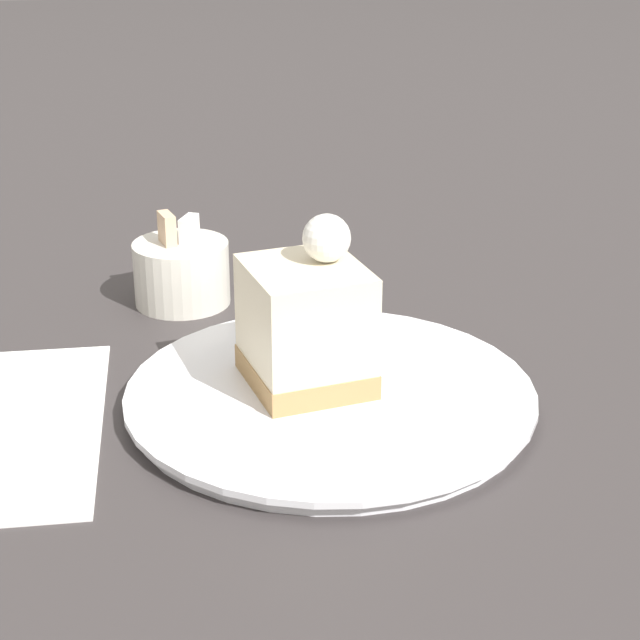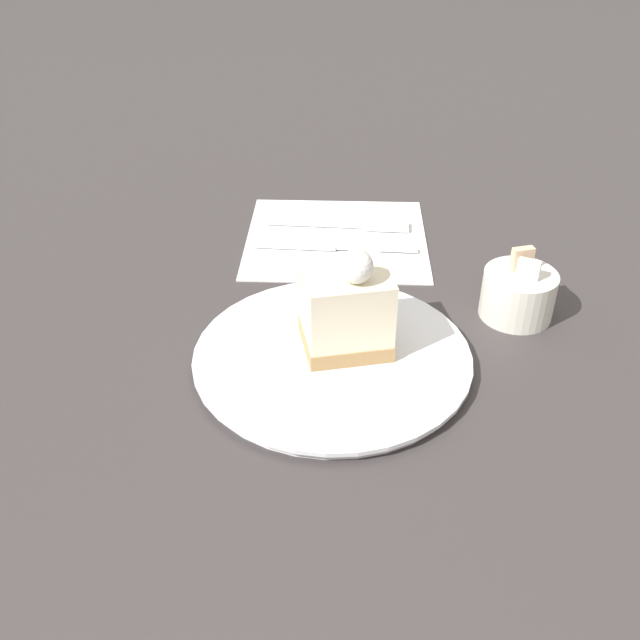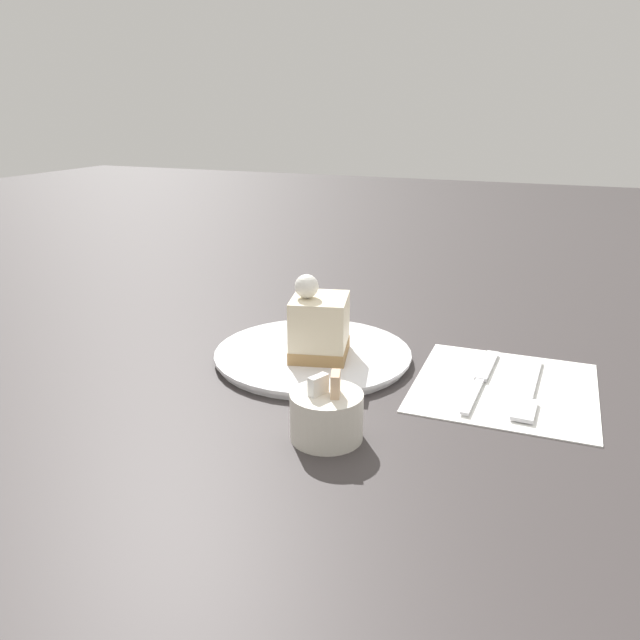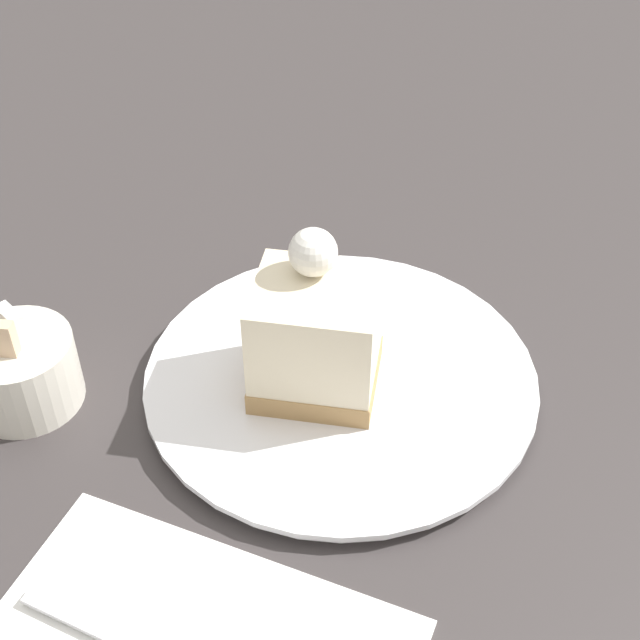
# 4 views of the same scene
# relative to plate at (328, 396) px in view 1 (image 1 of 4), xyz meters

# --- Properties ---
(ground_plane) EXTENTS (4.00, 4.00, 0.00)m
(ground_plane) POSITION_rel_plate_xyz_m (0.00, 0.01, -0.01)
(ground_plane) COLOR #383333
(plate) EXTENTS (0.24, 0.24, 0.01)m
(plate) POSITION_rel_plate_xyz_m (0.00, 0.00, 0.00)
(plate) COLOR white
(plate) RESTS_ON ground_plane
(cake_slice) EXTENTS (0.08, 0.09, 0.10)m
(cake_slice) POSITION_rel_plate_xyz_m (-0.01, 0.01, 0.04)
(cake_slice) COLOR #AD8451
(cake_slice) RESTS_ON plate
(sugar_bowl) EXTENTS (0.07, 0.07, 0.07)m
(sugar_bowl) POSITION_rel_plate_xyz_m (-0.08, 0.17, 0.02)
(sugar_bowl) COLOR silver
(sugar_bowl) RESTS_ON ground_plane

